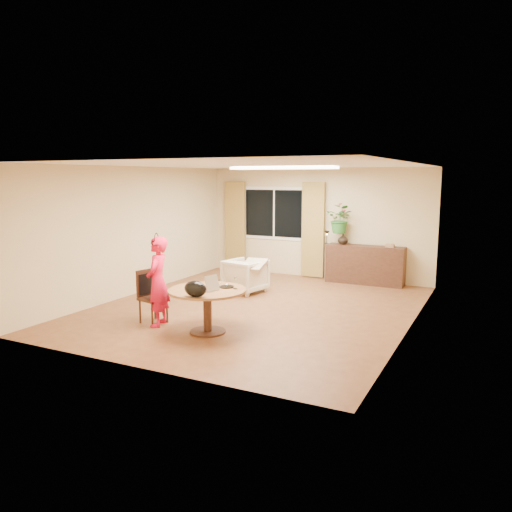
{
  "coord_description": "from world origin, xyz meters",
  "views": [
    {
      "loc": [
        3.98,
        -7.98,
        2.4
      ],
      "look_at": [
        0.11,
        -0.2,
        1.01
      ],
      "focal_mm": 35.0,
      "sensor_mm": 36.0,
      "label": 1
    }
  ],
  "objects_px": {
    "dining_table": "(207,299)",
    "child": "(158,282)",
    "armchair": "(246,276)",
    "sideboard": "(365,265)",
    "dining_chair": "(153,297)"
  },
  "relations": [
    {
      "from": "dining_table",
      "to": "dining_chair",
      "type": "xyz_separation_m",
      "value": [
        -1.07,
        0.04,
        -0.1
      ]
    },
    {
      "from": "armchair",
      "to": "sideboard",
      "type": "xyz_separation_m",
      "value": [
        2.02,
        1.95,
        0.08
      ]
    },
    {
      "from": "armchair",
      "to": "dining_chair",
      "type": "bearing_deg",
      "value": 94.46
    },
    {
      "from": "armchair",
      "to": "sideboard",
      "type": "distance_m",
      "value": 2.81
    },
    {
      "from": "sideboard",
      "to": "armchair",
      "type": "bearing_deg",
      "value": -136.05
    },
    {
      "from": "dining_table",
      "to": "child",
      "type": "distance_m",
      "value": 0.93
    },
    {
      "from": "dining_chair",
      "to": "armchair",
      "type": "relative_size",
      "value": 1.15
    },
    {
      "from": "armchair",
      "to": "sideboard",
      "type": "relative_size",
      "value": 0.44
    },
    {
      "from": "armchair",
      "to": "dining_table",
      "type": "bearing_deg",
      "value": 117.06
    },
    {
      "from": "child",
      "to": "sideboard",
      "type": "distance_m",
      "value": 5.17
    },
    {
      "from": "dining_chair",
      "to": "sideboard",
      "type": "xyz_separation_m",
      "value": [
        2.35,
        4.59,
        -0.01
      ]
    },
    {
      "from": "dining_table",
      "to": "dining_chair",
      "type": "relative_size",
      "value": 1.37
    },
    {
      "from": "armchair",
      "to": "sideboard",
      "type": "height_order",
      "value": "sideboard"
    },
    {
      "from": "dining_table",
      "to": "child",
      "type": "height_order",
      "value": "child"
    },
    {
      "from": "dining_table",
      "to": "sideboard",
      "type": "height_order",
      "value": "sideboard"
    }
  ]
}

